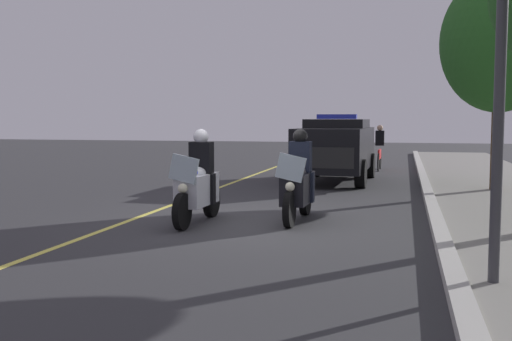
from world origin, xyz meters
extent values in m
plane|color=#333335|center=(0.00, 0.00, 0.00)|extent=(80.00, 80.00, 0.00)
cube|color=#B7B5AD|center=(0.00, 3.39, 0.07)|extent=(48.00, 0.24, 0.15)
cube|color=#E0D14C|center=(0.00, -2.18, 0.00)|extent=(48.00, 0.12, 0.01)
cylinder|color=black|center=(1.07, -0.87, 0.32)|extent=(0.64, 0.14, 0.64)
cylinder|color=black|center=(-0.43, -0.83, 0.32)|extent=(0.64, 0.16, 0.64)
cube|color=silver|center=(0.34, -0.85, 0.62)|extent=(1.21, 0.47, 0.56)
ellipsoid|color=silver|center=(0.39, -0.85, 0.92)|extent=(0.57, 0.33, 0.24)
cube|color=silver|center=(0.97, -0.86, 1.05)|extent=(0.08, 0.56, 0.53)
sphere|color=#F9F4CC|center=(1.03, -0.86, 0.72)|extent=(0.17, 0.17, 0.17)
sphere|color=red|center=(0.83, -1.02, 0.98)|extent=(0.09, 0.09, 0.09)
sphere|color=#1933F2|center=(0.84, -0.70, 0.98)|extent=(0.09, 0.09, 0.09)
cube|color=black|center=(0.11, -0.84, 1.18)|extent=(0.29, 0.41, 0.60)
cube|color=black|center=(0.17, -0.64, 0.62)|extent=(0.18, 0.14, 0.56)
cube|color=black|center=(0.16, -1.04, 0.62)|extent=(0.18, 0.14, 0.56)
sphere|color=silver|center=(0.13, -0.84, 1.58)|extent=(0.28, 0.28, 0.28)
cylinder|color=black|center=(0.40, 0.87, 0.32)|extent=(0.64, 0.14, 0.64)
cylinder|color=black|center=(-1.10, 0.91, 0.32)|extent=(0.64, 0.16, 0.64)
cube|color=black|center=(-0.33, 0.89, 0.62)|extent=(1.21, 0.47, 0.56)
ellipsoid|color=black|center=(-0.28, 0.89, 0.92)|extent=(0.57, 0.33, 0.24)
cube|color=silver|center=(0.30, 0.88, 1.05)|extent=(0.08, 0.56, 0.53)
sphere|color=#F9F4CC|center=(0.36, 0.87, 0.72)|extent=(0.17, 0.17, 0.17)
sphere|color=red|center=(0.16, 0.72, 0.98)|extent=(0.09, 0.09, 0.09)
sphere|color=#1933F2|center=(0.17, 1.04, 0.98)|extent=(0.09, 0.09, 0.09)
cube|color=black|center=(-0.56, 0.90, 1.18)|extent=(0.29, 0.41, 0.60)
cube|color=black|center=(-0.50, 1.10, 0.62)|extent=(0.18, 0.14, 0.56)
cube|color=black|center=(-0.51, 0.70, 0.62)|extent=(0.18, 0.14, 0.56)
sphere|color=black|center=(-0.54, 0.90, 1.58)|extent=(0.28, 0.28, 0.28)
cube|color=black|center=(-7.69, 0.79, 1.02)|extent=(4.95, 2.03, 1.24)
cube|color=black|center=(-7.99, 0.80, 1.72)|extent=(2.45, 1.81, 0.36)
cube|color=#2633D8|center=(-7.79, 0.79, 1.98)|extent=(0.31, 1.21, 0.14)
cube|color=black|center=(-5.29, 0.73, 0.88)|extent=(0.16, 1.62, 0.56)
cylinder|color=black|center=(-6.11, 1.65, 0.40)|extent=(0.81, 0.30, 0.80)
cylinder|color=black|center=(-6.16, -0.15, 0.40)|extent=(0.81, 0.30, 0.80)
cylinder|color=black|center=(-9.21, 1.73, 0.40)|extent=(0.81, 0.30, 0.80)
cylinder|color=black|center=(-9.26, -0.07, 0.40)|extent=(0.81, 0.30, 0.80)
cylinder|color=black|center=(-11.79, 1.89, 0.33)|extent=(0.66, 0.06, 0.66)
cylinder|color=black|center=(-12.89, 1.92, 0.33)|extent=(0.66, 0.06, 0.66)
cube|color=red|center=(-12.34, 1.91, 0.60)|extent=(1.00, 0.09, 0.36)
cube|color=black|center=(-12.39, 1.91, 1.20)|extent=(0.25, 0.33, 0.56)
sphere|color=tan|center=(-12.36, 1.91, 1.58)|extent=(0.22, 0.22, 0.22)
cylinder|color=#38383D|center=(3.72, 3.79, 2.26)|extent=(0.12, 0.12, 4.31)
cylinder|color=#4C3823|center=(-5.78, 5.09, 1.39)|extent=(0.27, 0.27, 2.57)
ellipsoid|color=#286023|center=(-5.78, 5.09, 3.85)|extent=(2.93, 2.93, 3.55)
camera|label=1|loc=(10.72, 2.81, 1.89)|focal=42.50mm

